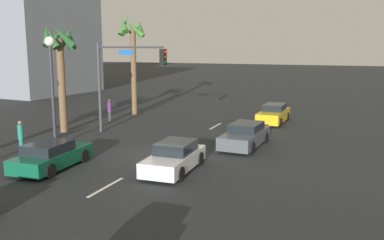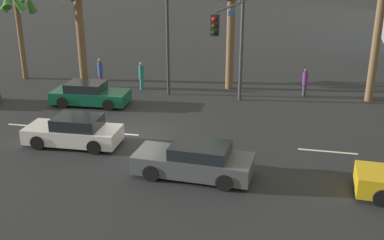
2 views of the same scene
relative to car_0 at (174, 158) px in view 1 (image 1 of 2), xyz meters
name	(u,v)px [view 1 (image 1 of 2)]	position (x,y,z in m)	size (l,w,h in m)	color
ground_plane	(162,156)	(2.10, 1.67, -0.62)	(220.00, 220.00, 0.00)	#232628
lane_stripe_2	(106,187)	(-3.17, 1.67, -0.62)	(2.58, 0.14, 0.01)	silver
lane_stripe_3	(156,159)	(1.41, 1.67, -0.62)	(2.04, 0.14, 0.01)	silver
lane_stripe_4	(216,126)	(11.08, 1.67, -0.62)	(2.53, 0.14, 0.01)	silver
car_0	(174,158)	(0.00, 0.00, 0.00)	(4.28, 1.94, 1.34)	silver
car_1	(245,136)	(5.91, -1.83, 0.00)	(4.64, 2.08, 1.33)	#474C51
car_4	(274,114)	(14.10, -1.92, 0.02)	(4.50, 1.89, 1.38)	gold
car_5	(51,156)	(-1.77, 5.56, -0.02)	(4.36, 2.09, 1.28)	#0F5138
traffic_signal	(121,73)	(6.16, 6.38, 3.40)	(0.95, 5.37, 5.87)	#38383D
streetlamp	(51,70)	(2.05, 8.46, 3.73)	(0.56, 0.56, 6.23)	#2D2D33
pedestrian_0	(21,135)	(0.11, 9.14, 0.30)	(0.44, 0.44, 1.74)	#1E7266
pedestrian_1	(110,110)	(10.09, 9.87, 0.28)	(0.41, 0.41, 1.68)	#333338
palm_tree_2	(60,54)	(5.46, 10.51, 4.56)	(2.52, 2.59, 7.18)	brown
palm_tree_3	(132,44)	(13.73, 9.82, 5.25)	(2.51, 2.72, 8.36)	brown
building_2	(19,39)	(23.97, 31.31, 5.91)	(12.53, 15.42, 13.07)	slate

